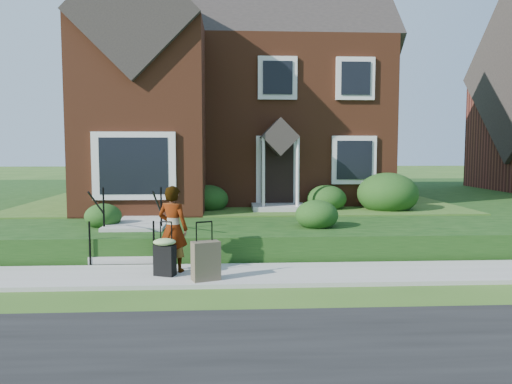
{
  "coord_description": "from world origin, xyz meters",
  "views": [
    {
      "loc": [
        -0.3,
        -9.4,
        2.47
      ],
      "look_at": [
        0.33,
        2.0,
        1.46
      ],
      "focal_mm": 35.0,
      "sensor_mm": 36.0,
      "label": 1
    }
  ],
  "objects": [
    {
      "name": "sidewalk",
      "position": [
        0.0,
        0.0,
        0.04
      ],
      "size": [
        60.0,
        1.6,
        0.08
      ],
      "primitive_type": "cube",
      "color": "#9E9B93",
      "rests_on": "ground"
    },
    {
      "name": "ground",
      "position": [
        0.0,
        0.0,
        0.0
      ],
      "size": [
        120.0,
        120.0,
        0.0
      ],
      "primitive_type": "plane",
      "color": "#2D5119",
      "rests_on": "ground"
    },
    {
      "name": "terrace",
      "position": [
        4.0,
        10.9,
        0.3
      ],
      "size": [
        44.0,
        20.0,
        0.6
      ],
      "primitive_type": "cube",
      "color": "#11330E",
      "rests_on": "ground"
    },
    {
      "name": "woman",
      "position": [
        -1.38,
        0.22,
        0.92
      ],
      "size": [
        0.71,
        0.59,
        1.67
      ],
      "primitive_type": "imported",
      "rotation": [
        0.0,
        0.0,
        2.77
      ],
      "color": "#999999",
      "rests_on": "sidewalk"
    },
    {
      "name": "main_house",
      "position": [
        -0.21,
        9.61,
        5.26
      ],
      "size": [
        10.4,
        10.2,
        9.4
      ],
      "color": "brown",
      "rests_on": "terrace"
    },
    {
      "name": "walkway",
      "position": [
        -2.5,
        5.0,
        0.63
      ],
      "size": [
        1.2,
        6.0,
        0.06
      ],
      "primitive_type": "cube",
      "color": "#9E9B93",
      "rests_on": "terrace"
    },
    {
      "name": "foundation_shrubs",
      "position": [
        1.73,
        5.02,
        1.11
      ],
      "size": [
        10.03,
        4.47,
        1.27
      ],
      "color": "#153710",
      "rests_on": "terrace"
    },
    {
      "name": "suitcase_olive",
      "position": [
        -0.72,
        -0.48,
        0.44
      ],
      "size": [
        0.56,
        0.43,
        1.07
      ],
      "rotation": [
        0.0,
        0.0,
        0.35
      ],
      "color": "brown",
      "rests_on": "sidewalk"
    },
    {
      "name": "suitcase_black",
      "position": [
        -1.5,
        -0.11,
        0.48
      ],
      "size": [
        0.52,
        0.48,
        1.03
      ],
      "rotation": [
        0.0,
        0.0,
        -0.38
      ],
      "color": "black",
      "rests_on": "sidewalk"
    },
    {
      "name": "front_steps",
      "position": [
        -2.5,
        1.84,
        0.47
      ],
      "size": [
        1.4,
        2.02,
        1.5
      ],
      "color": "#9E9B93",
      "rests_on": "ground"
    }
  ]
}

